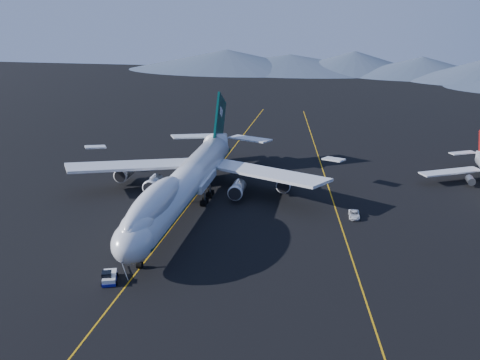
# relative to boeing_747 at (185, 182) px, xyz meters

# --- Properties ---
(ground) EXTENTS (500.00, 500.00, 0.00)m
(ground) POSITION_rel_boeing_747_xyz_m (-0.00, -0.03, -5.81)
(ground) COLOR black
(ground) RESTS_ON ground
(taxiway_line_main) EXTENTS (0.25, 220.00, 0.01)m
(taxiway_line_main) POSITION_rel_boeing_747_xyz_m (-0.00, -0.03, -5.80)
(taxiway_line_main) COLOR #CF920C
(taxiway_line_main) RESTS_ON ground
(taxiway_line_side) EXTENTS (28.08, 198.09, 0.01)m
(taxiway_line_side) POSITION_rel_boeing_747_xyz_m (30.00, 9.97, -5.80)
(taxiway_line_side) COLOR #CF920C
(taxiway_line_side) RESTS_ON ground
(boeing_747) EXTENTS (59.62, 72.43, 19.37)m
(boeing_747) POSITION_rel_boeing_747_xyz_m (0.00, 0.00, 0.00)
(boeing_747) COLOR silver
(boeing_747) RESTS_ON ground
(pushback_tug) EXTENTS (3.37, 4.59, 1.80)m
(pushback_tug) POSITION_rel_boeing_747_xyz_m (-3.00, -31.45, -5.25)
(pushback_tug) COLOR silver
(pushback_tug) RESTS_ON ground
(service_van) EXTENTS (2.32, 4.70, 1.28)m
(service_van) POSITION_rel_boeing_747_xyz_m (34.30, 1.72, -5.17)
(service_van) COLOR silver
(service_van) RESTS_ON ground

